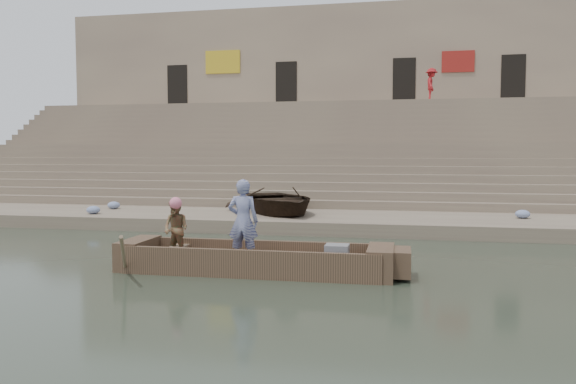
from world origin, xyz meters
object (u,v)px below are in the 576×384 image
(standing_man, at_px, (243,221))
(television, at_px, (336,255))
(beached_rowboat, at_px, (278,200))
(rowing_man, at_px, (176,229))
(main_rowboat, at_px, (254,267))
(pedestrian, at_px, (432,84))

(standing_man, bearing_deg, television, -175.63)
(standing_man, distance_m, beached_rowboat, 7.66)
(standing_man, relative_size, rowing_man, 1.40)
(standing_man, relative_size, beached_rowboat, 0.40)
(main_rowboat, relative_size, rowing_man, 4.13)
(rowing_man, bearing_deg, main_rowboat, 13.69)
(standing_man, height_order, rowing_man, standing_man)
(television, height_order, pedestrian, pedestrian)
(main_rowboat, height_order, rowing_man, rowing_man)
(rowing_man, relative_size, television, 2.63)
(television, distance_m, pedestrian, 21.63)
(rowing_man, xyz_separation_m, beached_rowboat, (0.61, 7.30, 0.02))
(rowing_man, relative_size, pedestrian, 0.70)
(rowing_man, relative_size, beached_rowboat, 0.28)
(main_rowboat, xyz_separation_m, rowing_man, (-1.74, 0.12, 0.72))
(standing_man, xyz_separation_m, television, (1.86, 0.18, -0.64))
(standing_man, bearing_deg, main_rowboat, -135.44)
(main_rowboat, xyz_separation_m, standing_man, (-0.18, -0.18, 0.95))
(standing_man, distance_m, pedestrian, 21.96)
(pedestrian, bearing_deg, rowing_man, 168.61)
(main_rowboat, relative_size, pedestrian, 2.88)
(television, bearing_deg, main_rowboat, -180.00)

